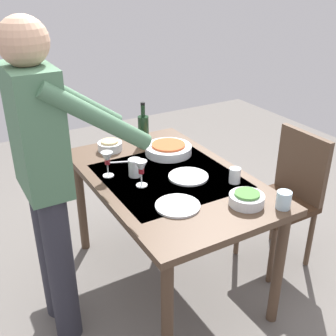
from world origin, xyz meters
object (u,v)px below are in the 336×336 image
chair_near (288,191)px  dinner_plate_far (188,177)px  wine_bottle (143,129)px  water_cup_far_left (284,200)px  serving_bowl_pasta (168,149)px  wine_glass_left (107,160)px  person_server (47,172)px  water_cup_near_right (135,168)px  dinner_plate_near (178,206)px  wine_glass_right (141,169)px  side_bowl_bread (110,146)px  water_cup_near_left (235,175)px  dining_table (168,189)px  side_bowl_salad (247,199)px

chair_near → dinner_plate_far: size_ratio=3.96×
wine_bottle → water_cup_far_left: (-1.08, -0.23, -0.06)m
wine_bottle → serving_bowl_pasta: 0.24m
chair_near → wine_glass_left: (0.36, 1.10, 0.34)m
person_server → water_cup_near_right: bearing=-78.7°
dinner_plate_near → wine_glass_left: bearing=19.2°
chair_near → wine_glass_right: 1.06m
wine_bottle → serving_bowl_pasta: size_ratio=0.99×
person_server → wine_glass_right: bearing=-92.8°
chair_near → wine_glass_left: size_ratio=6.03×
chair_near → side_bowl_bread: size_ratio=5.69×
side_bowl_bread → dinner_plate_far: side_bowl_bread is taller
person_server → side_bowl_bread: 0.77m
person_server → water_cup_near_left: person_server is taller
wine_bottle → chair_near: bearing=-133.3°
wine_glass_left → water_cup_near_right: wine_glass_left is taller
dining_table → dinner_plate_far: size_ratio=5.83×
serving_bowl_pasta → side_bowl_bread: (0.24, 0.30, 0.00)m
wine_bottle → water_cup_far_left: size_ratio=3.25×
wine_bottle → water_cup_far_left: 1.11m
dinner_plate_near → wine_bottle: bearing=-15.3°
person_server → dining_table: bearing=-89.4°
dining_table → wine_glass_left: 0.40m
person_server → dinner_plate_near: person_server is taller
wine_glass_right → dinner_plate_far: bearing=-99.4°
chair_near → wine_bottle: (0.67, 0.71, 0.35)m
dining_table → dinner_plate_far: (-0.08, -0.09, 0.09)m
wine_glass_right → side_bowl_bread: (0.54, -0.04, -0.07)m
chair_near → side_bowl_salad: 0.73m
wine_glass_left → water_cup_near_left: size_ratio=1.73×
person_server → serving_bowl_pasta: size_ratio=5.63×
serving_bowl_pasta → side_bowl_bread: bearing=51.5°
chair_near → wine_glass_right: (0.15, 0.99, 0.34)m
person_server → dinner_plate_near: (-0.31, -0.55, -0.19)m
person_server → water_cup_far_left: person_server is taller
side_bowl_bread → dinner_plate_near: side_bowl_bread is taller
wine_glass_right → serving_bowl_pasta: wine_glass_right is taller
person_server → water_cup_near_right: size_ratio=16.23×
side_bowl_salad → dinner_plate_far: bearing=13.4°
dinner_plate_far → person_server: bearing=84.8°
water_cup_near_right → wine_glass_left: bearing=61.8°
chair_near → dinner_plate_far: bearing=81.4°
wine_glass_left → dinner_plate_far: (-0.25, -0.39, -0.10)m
wine_glass_right → dinner_plate_near: wine_glass_right is taller
water_cup_near_right → dinner_plate_near: 0.42m
wine_glass_right → water_cup_near_right: wine_glass_right is taller
wine_glass_right → water_cup_far_left: 0.76m
dinner_plate_far → water_cup_near_right: bearing=55.6°
water_cup_near_right → serving_bowl_pasta: bearing=-61.8°
chair_near → wine_bottle: bearing=46.7°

